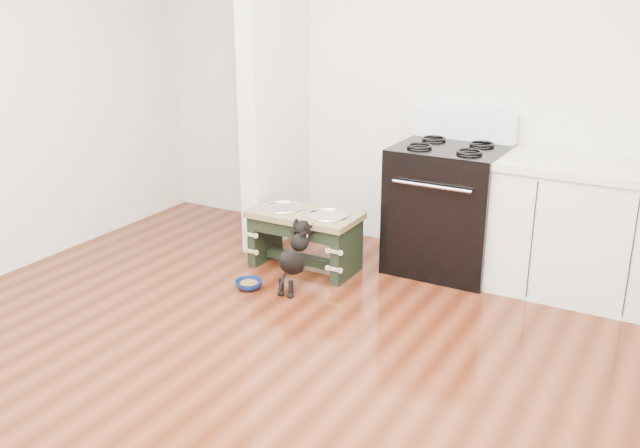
# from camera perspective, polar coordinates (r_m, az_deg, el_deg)

# --- Properties ---
(ground) EXTENTS (5.00, 5.00, 0.00)m
(ground) POSITION_cam_1_polar(r_m,az_deg,el_deg) (3.77, -5.58, -13.81)
(ground) COLOR #41190B
(ground) RESTS_ON ground
(room_shell) EXTENTS (5.00, 5.00, 5.00)m
(room_shell) POSITION_cam_1_polar(r_m,az_deg,el_deg) (3.20, -6.53, 11.35)
(room_shell) COLOR silver
(room_shell) RESTS_ON ground
(partition_wall) EXTENTS (0.15, 0.80, 2.70)m
(partition_wall) POSITION_cam_1_polar(r_m,az_deg,el_deg) (5.61, -3.63, 11.96)
(partition_wall) COLOR silver
(partition_wall) RESTS_ON ground
(oven_range) EXTENTS (0.76, 0.69, 1.14)m
(oven_range) POSITION_cam_1_polar(r_m,az_deg,el_deg) (5.23, 10.15, 1.39)
(oven_range) COLOR black
(oven_range) RESTS_ON ground
(cabinet_run) EXTENTS (1.24, 0.64, 0.91)m
(cabinet_run) POSITION_cam_1_polar(r_m,az_deg,el_deg) (5.05, 20.72, -0.56)
(cabinet_run) COLOR silver
(cabinet_run) RESTS_ON ground
(dog_feeder) EXTENTS (0.80, 0.43, 0.45)m
(dog_feeder) POSITION_cam_1_polar(r_m,az_deg,el_deg) (5.20, -1.26, -0.37)
(dog_feeder) COLOR black
(dog_feeder) RESTS_ON ground
(puppy) EXTENTS (0.14, 0.41, 0.49)m
(puppy) POSITION_cam_1_polar(r_m,az_deg,el_deg) (4.85, -2.03, -2.41)
(puppy) COLOR black
(puppy) RESTS_ON ground
(floor_bowl) EXTENTS (0.23, 0.23, 0.06)m
(floor_bowl) POSITION_cam_1_polar(r_m,az_deg,el_deg) (4.98, -5.72, -4.84)
(floor_bowl) COLOR navy
(floor_bowl) RESTS_ON ground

